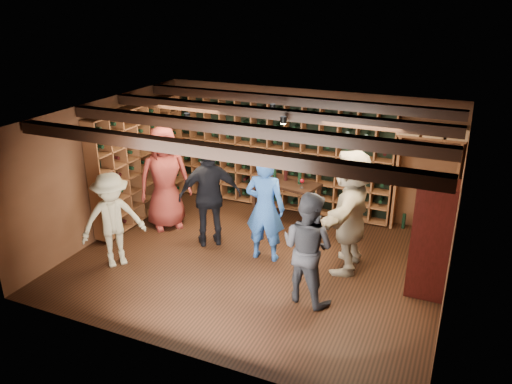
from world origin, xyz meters
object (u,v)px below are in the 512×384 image
at_px(guest_red_floral, 165,178).
at_px(display_cabinet, 431,241).
at_px(guest_khaki, 113,220).
at_px(guest_woman_black, 210,196).
at_px(man_blue_shirt, 265,208).
at_px(tasting_table, 286,187).
at_px(man_grey_suit, 308,248).
at_px(guest_beige, 350,211).

bearing_deg(guest_red_floral, display_cabinet, -50.58).
distance_m(guest_red_floral, guest_khaki, 1.61).
height_order(guest_red_floral, guest_woman_black, guest_red_floral).
relative_size(display_cabinet, guest_woman_black, 0.94).
bearing_deg(man_blue_shirt, tasting_table, -89.95).
bearing_deg(guest_woman_black, man_blue_shirt, 140.47).
relative_size(display_cabinet, man_grey_suit, 1.03).
xyz_separation_m(display_cabinet, guest_khaki, (-4.81, -1.19, -0.05)).
height_order(display_cabinet, man_blue_shirt, man_blue_shirt).
xyz_separation_m(man_blue_shirt, guest_woman_black, (-1.08, 0.09, 0.01)).
bearing_deg(guest_red_floral, man_blue_shirt, -56.32).
distance_m(display_cabinet, guest_red_floral, 4.87).
bearing_deg(tasting_table, guest_khaki, -117.34).
bearing_deg(guest_khaki, guest_woman_black, -2.30).
xyz_separation_m(man_blue_shirt, tasting_table, (-0.11, 1.31, -0.11)).
distance_m(display_cabinet, man_grey_suit, 1.83).
distance_m(guest_red_floral, guest_woman_black, 1.19).
height_order(guest_khaki, guest_beige, guest_beige).
bearing_deg(guest_beige, display_cabinet, 78.22).
bearing_deg(guest_red_floral, guest_khaki, -134.48).
distance_m(display_cabinet, guest_beige, 1.31).
height_order(guest_woman_black, tasting_table, guest_woman_black).
bearing_deg(guest_beige, tasting_table, -126.30).
xyz_separation_m(man_blue_shirt, guest_red_floral, (-2.22, 0.41, 0.07)).
bearing_deg(guest_red_floral, tasting_table, -22.67).
bearing_deg(display_cabinet, guest_red_floral, 175.20).
bearing_deg(guest_woman_black, display_cabinet, 143.89).
bearing_deg(guest_red_floral, guest_beige, -48.26).
xyz_separation_m(man_grey_suit, guest_khaki, (-3.22, -0.29, -0.04)).
bearing_deg(tasting_table, display_cabinet, -13.14).
bearing_deg(guest_beige, man_blue_shirt, -79.77).
relative_size(man_grey_suit, guest_khaki, 1.05).
xyz_separation_m(guest_woman_black, guest_khaki, (-1.11, -1.27, -0.13)).
height_order(display_cabinet, tasting_table, display_cabinet).
xyz_separation_m(guest_red_floral, tasting_table, (2.11, 0.90, -0.18)).
bearing_deg(display_cabinet, man_blue_shirt, -179.85).
distance_m(display_cabinet, man_blue_shirt, 2.63).
bearing_deg(guest_woman_black, guest_khaki, 14.13).
bearing_deg(guest_khaki, guest_beige, -29.14).
distance_m(guest_khaki, tasting_table, 3.25).
height_order(guest_red_floral, guest_khaki, guest_red_floral).
bearing_deg(tasting_table, man_blue_shirt, -72.69).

